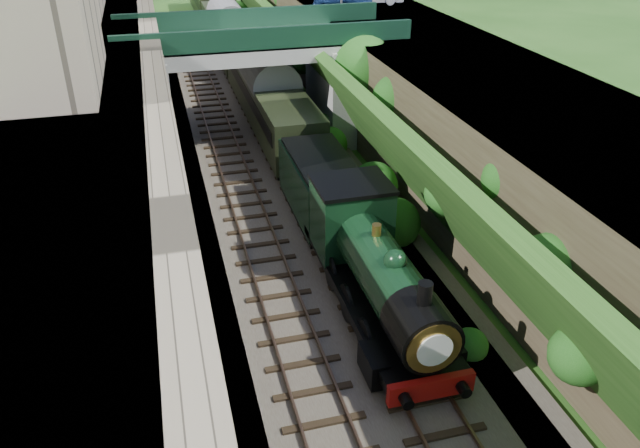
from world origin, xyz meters
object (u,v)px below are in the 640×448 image
Objects in this scene: road_bridge at (268,73)px; tree at (365,70)px; locomotive at (376,271)px; tender at (322,190)px; car_blue at (343,0)px.

tree is at bearing -30.53° from road_bridge.
road_bridge is 5.80m from tree.
road_bridge is at bearing 149.47° from tree.
tree is at bearing 73.18° from locomotive.
car_blue is at bearing 70.38° from tender.
car_blue reaches higher than locomotive.
road_bridge is 2.42× the size of tree.
car_blue reaches higher than road_bridge.
road_bridge is 18.65m from locomotive.
tree is 1.63× the size of car_blue.
tree reaches higher than locomotive.
tree reaches higher than tender.
locomotive is at bearing -90.00° from tender.
road_bridge is at bearing 90.79° from locomotive.
tender is at bearing -88.69° from road_bridge.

